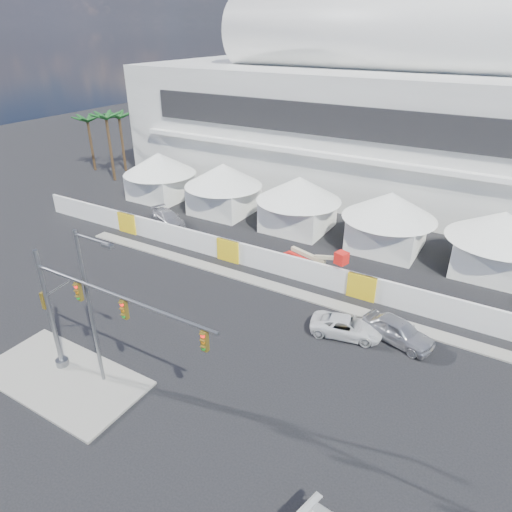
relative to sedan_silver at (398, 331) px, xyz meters
The scene contains 12 objects.
ground 14.45m from the sedan_silver, 132.74° to the right, with size 160.00×160.00×0.00m, color black.
median_island 20.85m from the sedan_silver, 139.27° to the right, with size 10.00×5.00×0.15m, color gray.
stadium 32.11m from the sedan_silver, 92.01° to the left, with size 80.00×24.80×21.98m.
tent_row 16.48m from the sedan_silver, 124.74° to the left, with size 53.40×8.40×5.40m.
hoarding_fence 5.45m from the sedan_silver, 134.18° to the left, with size 70.00×0.25×2.00m, color white.
palm_cluster 47.60m from the sedan_silver, 156.39° to the left, with size 10.60×10.60×8.55m.
sedan_silver is the anchor object (origin of this frame).
pickup_curb 3.29m from the sedan_silver, 161.18° to the right, with size 4.74×2.18×1.32m, color white.
lot_car_c 26.89m from the sedan_silver, 163.81° to the left, with size 4.84×1.97×1.41m, color silver.
traffic_mast 19.48m from the sedan_silver, 137.68° to the right, with size 12.16×0.75×7.74m.
streetlight_median 18.89m from the sedan_silver, 136.97° to the right, with size 2.61×0.26×9.44m.
boom_lift 10.67m from the sedan_silver, 149.98° to the left, with size 6.79×2.42×3.34m.
Camera 1 is at (14.21, -14.84, 18.52)m, focal length 32.00 mm.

